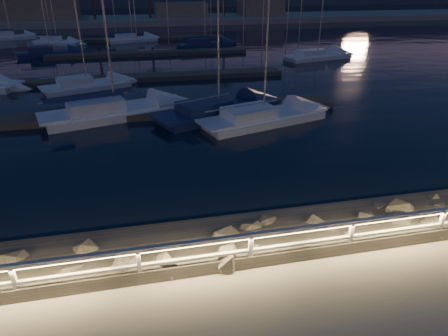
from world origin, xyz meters
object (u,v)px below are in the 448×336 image
at_px(sailboat_d, 261,116).
at_px(sailboat_h, 216,110).
at_px(sailboat_n, 131,39).
at_px(guard_rail, 212,247).
at_px(sailboat_c, 111,110).
at_px(sailboat_i, 56,42).
at_px(sailboat_f, 85,84).
at_px(sailboat_j, 49,52).
at_px(sailboat_l, 316,55).
at_px(sailboat_m, 10,36).
at_px(sailboat_k, 204,44).

relative_size(sailboat_d, sailboat_h, 0.96).
relative_size(sailboat_d, sailboat_n, 1.15).
xyz_separation_m(guard_rail, sailboat_h, (3.09, 15.02, -0.95)).
height_order(sailboat_c, sailboat_i, sailboat_c).
bearing_deg(sailboat_i, sailboat_f, -57.33).
xyz_separation_m(sailboat_d, sailboat_j, (-16.22, 26.63, 0.00)).
distance_m(sailboat_l, sailboat_m, 42.56).
height_order(guard_rail, sailboat_d, sailboat_d).
bearing_deg(sailboat_j, sailboat_n, 39.07).
bearing_deg(sailboat_i, guard_rail, -57.30).
distance_m(sailboat_h, sailboat_j, 28.41).
height_order(sailboat_c, sailboat_f, sailboat_c).
relative_size(sailboat_h, sailboat_l, 1.09).
height_order(sailboat_h, sailboat_k, sailboat_h).
relative_size(sailboat_i, sailboat_l, 0.81).
relative_size(guard_rail, sailboat_d, 3.22).
distance_m(guard_rail, sailboat_n, 49.06).
bearing_deg(sailboat_h, sailboat_k, 58.05).
height_order(sailboat_f, sailboat_i, sailboat_f).
distance_m(sailboat_c, sailboat_i, 33.25).
xyz_separation_m(guard_rail, sailboat_n, (-1.79, 49.02, -0.96)).
distance_m(sailboat_h, sailboat_k, 27.81).
relative_size(guard_rail, sailboat_n, 3.71).
height_order(sailboat_h, sailboat_l, sailboat_h).
height_order(sailboat_d, sailboat_i, sailboat_d).
distance_m(sailboat_i, sailboat_l, 33.12).
bearing_deg(sailboat_m, sailboat_h, -81.82).
height_order(sailboat_l, sailboat_n, sailboat_l).
relative_size(sailboat_h, sailboat_i, 1.34).
bearing_deg(guard_rail, sailboat_c, 101.36).
bearing_deg(sailboat_c, sailboat_n, 71.76).
xyz_separation_m(sailboat_c, sailboat_h, (6.34, -1.16, -0.04)).
xyz_separation_m(guard_rail, sailboat_l, (17.35, 31.81, -0.98)).
bearing_deg(sailboat_c, sailboat_d, -34.71).
height_order(guard_rail, sailboat_f, sailboat_f).
bearing_deg(sailboat_d, sailboat_l, 40.76).
height_order(sailboat_h, sailboat_j, sailboat_h).
distance_m(sailboat_i, sailboat_m, 9.61).
xyz_separation_m(sailboat_d, sailboat_l, (11.91, 18.62, -0.01)).
bearing_deg(sailboat_k, sailboat_l, -64.61).
bearing_deg(sailboat_h, sailboat_d, -61.61).
xyz_separation_m(sailboat_j, sailboat_l, (28.13, -8.01, -0.01)).
xyz_separation_m(sailboat_h, sailboat_i, (-14.37, 33.43, -0.02)).
height_order(sailboat_d, sailboat_f, sailboat_d).
bearing_deg(sailboat_i, sailboat_k, 1.76).
xyz_separation_m(sailboat_k, sailboat_m, (-25.44, 12.39, 0.01)).
height_order(guard_rail, sailboat_j, sailboat_j).
bearing_deg(guard_rail, sailboat_j, 105.14).
xyz_separation_m(sailboat_h, sailboat_m, (-21.46, 39.92, 0.00)).
height_order(sailboat_c, sailboat_j, sailboat_c).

